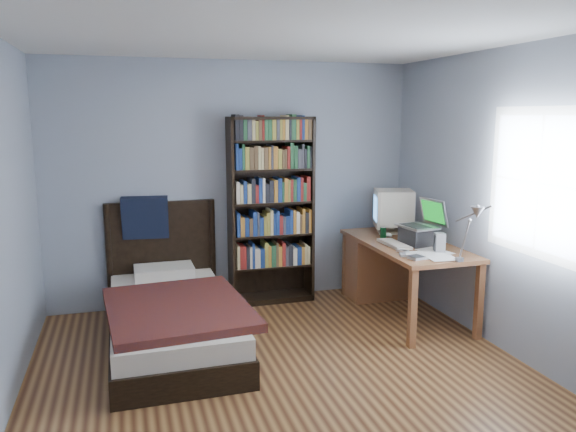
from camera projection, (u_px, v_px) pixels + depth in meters
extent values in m
plane|color=#4A2716|center=(293.00, 388.00, 4.07)|extent=(4.20, 4.20, 0.00)
plane|color=white|center=(293.00, 29.00, 3.63)|extent=(4.20, 4.20, 0.00)
cube|color=#939CAD|center=(234.00, 183.00, 5.83)|extent=(3.80, 0.04, 2.50)
cube|color=#939CAD|center=(476.00, 331.00, 1.87)|extent=(3.80, 0.04, 2.50)
cube|color=#939CAD|center=(525.00, 206.00, 4.38)|extent=(0.04, 4.20, 2.50)
cube|color=white|center=(540.00, 183.00, 4.20)|extent=(0.01, 1.14, 1.14)
cube|color=white|center=(539.00, 183.00, 4.20)|extent=(0.01, 1.00, 1.00)
cube|color=brown|center=(406.00, 245.00, 5.45)|extent=(0.75, 1.58, 0.04)
cube|color=brown|center=(412.00, 309.00, 4.72)|extent=(0.06, 0.06, 0.69)
cube|color=brown|center=(479.00, 302.00, 4.91)|extent=(0.06, 0.06, 0.69)
cube|color=brown|center=(346.00, 264.00, 6.12)|extent=(0.06, 0.06, 0.69)
cube|color=brown|center=(399.00, 260.00, 6.31)|extent=(0.06, 0.06, 0.69)
cube|color=brown|center=(380.00, 266.00, 6.05)|extent=(0.69, 0.40, 0.68)
cube|color=beige|center=(390.00, 231.00, 5.90)|extent=(0.30, 0.28, 0.03)
cylinder|color=beige|center=(390.00, 227.00, 5.90)|extent=(0.10, 0.10, 0.06)
cube|color=beige|center=(394.00, 207.00, 5.87)|extent=(0.48, 0.47, 0.36)
cube|color=#B3A795|center=(377.00, 208.00, 5.81)|extent=(0.15, 0.37, 0.38)
cube|color=#3E84DF|center=(375.00, 208.00, 5.81)|extent=(0.10, 0.28, 0.25)
cube|color=#2D2D30|center=(417.00, 236.00, 5.36)|extent=(0.28, 0.31, 0.16)
cube|color=silver|center=(417.00, 227.00, 5.34)|extent=(0.32, 0.39, 0.02)
cube|color=#2D2D30|center=(415.00, 226.00, 5.34)|extent=(0.21, 0.31, 0.00)
cube|color=silver|center=(434.00, 212.00, 5.37)|extent=(0.13, 0.37, 0.26)
cube|color=#0CBF26|center=(433.00, 212.00, 5.36)|extent=(0.10, 0.30, 0.20)
cube|color=#99999E|center=(460.00, 259.00, 4.75)|extent=(0.05, 0.05, 0.04)
cylinder|color=#99999E|center=(465.00, 239.00, 4.66)|extent=(0.02, 0.13, 0.35)
cylinder|color=#99999E|center=(474.00, 214.00, 4.42)|extent=(0.15, 0.29, 0.17)
cone|color=#99999E|center=(477.00, 212.00, 4.26)|extent=(0.11, 0.11, 0.09)
cube|color=#B3A795|center=(394.00, 244.00, 5.33)|extent=(0.17, 0.42, 0.04)
cube|color=gray|center=(440.00, 243.00, 5.05)|extent=(0.11, 0.11, 0.18)
cylinder|color=#083B18|center=(383.00, 232.00, 5.66)|extent=(0.06, 0.06, 0.11)
ellipsoid|color=silver|center=(388.00, 235.00, 5.71)|extent=(0.07, 0.12, 0.04)
cube|color=silver|center=(403.00, 251.00, 5.07)|extent=(0.09, 0.12, 0.02)
cube|color=gray|center=(403.00, 255.00, 4.93)|extent=(0.08, 0.11, 0.02)
cube|color=gray|center=(416.00, 258.00, 4.83)|extent=(0.14, 0.14, 0.02)
cube|color=black|center=(231.00, 213.00, 5.71)|extent=(0.03, 0.30, 1.94)
cube|color=black|center=(309.00, 209.00, 5.95)|extent=(0.03, 0.30, 1.94)
cube|color=black|center=(270.00, 118.00, 5.66)|extent=(0.87, 0.30, 0.03)
cube|color=black|center=(271.00, 297.00, 6.00)|extent=(0.87, 0.30, 0.06)
cube|color=black|center=(268.00, 209.00, 5.96)|extent=(0.87, 0.02, 1.94)
cube|color=olive|center=(271.00, 208.00, 5.80)|extent=(0.79, 0.22, 1.74)
cube|color=black|center=(172.00, 332.00, 4.83)|extent=(1.05, 2.07, 0.22)
cube|color=beige|center=(172.00, 311.00, 4.80)|extent=(1.01, 2.01, 0.16)
cube|color=maroon|center=(178.00, 308.00, 4.54)|extent=(1.19, 1.42, 0.07)
cube|color=beige|center=(164.00, 272.00, 5.51)|extent=(0.57, 0.37, 0.12)
cube|color=black|center=(162.00, 255.00, 5.71)|extent=(1.09, 0.05, 1.10)
cylinder|color=black|center=(109.00, 259.00, 5.54)|extent=(0.06, 0.06, 1.10)
cylinder|color=black|center=(213.00, 252.00, 5.83)|extent=(0.06, 0.06, 1.10)
cube|color=black|center=(145.00, 217.00, 5.56)|extent=(0.46, 0.20, 0.43)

